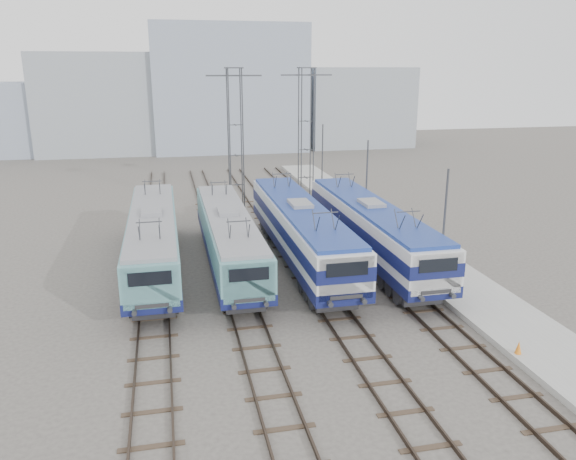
# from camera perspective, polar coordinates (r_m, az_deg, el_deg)

# --- Properties ---
(ground) EXTENTS (160.00, 160.00, 0.00)m
(ground) POSITION_cam_1_polar(r_m,az_deg,el_deg) (27.80, 0.78, -9.51)
(ground) COLOR #514C47
(platform) EXTENTS (4.00, 70.00, 0.30)m
(platform) POSITION_cam_1_polar(r_m,az_deg,el_deg) (38.00, 13.13, -2.49)
(platform) COLOR #9E9E99
(platform) RESTS_ON ground
(locomotive_far_left) EXTENTS (2.83, 17.89, 3.37)m
(locomotive_far_left) POSITION_cam_1_polar(r_m,az_deg,el_deg) (34.72, -13.53, -0.70)
(locomotive_far_left) COLOR #12184F
(locomotive_far_left) RESTS_ON ground
(locomotive_center_left) EXTENTS (2.74, 17.32, 3.26)m
(locomotive_center_left) POSITION_cam_1_polar(r_m,az_deg,el_deg) (34.43, -6.04, -0.58)
(locomotive_center_left) COLOR #12184F
(locomotive_center_left) RESTS_ON ground
(locomotive_center_right) EXTENTS (2.97, 18.80, 3.53)m
(locomotive_center_right) POSITION_cam_1_polar(r_m,az_deg,el_deg) (35.00, 1.30, 0.18)
(locomotive_center_right) COLOR #12184F
(locomotive_center_right) RESTS_ON ground
(locomotive_far_right) EXTENTS (2.91, 18.39, 3.46)m
(locomotive_far_right) POSITION_cam_1_polar(r_m,az_deg,el_deg) (35.89, 8.47, 0.33)
(locomotive_far_right) COLOR #12184F
(locomotive_far_right) RESTS_ON ground
(catenary_tower_west) EXTENTS (4.50, 1.20, 12.00)m
(catenary_tower_west) POSITION_cam_1_polar(r_m,az_deg,el_deg) (47.04, -5.36, 9.55)
(catenary_tower_west) COLOR #3F4247
(catenary_tower_west) RESTS_ON ground
(catenary_tower_east) EXTENTS (4.50, 1.20, 12.00)m
(catenary_tower_east) POSITION_cam_1_polar(r_m,az_deg,el_deg) (50.19, 1.85, 10.03)
(catenary_tower_east) COLOR #3F4247
(catenary_tower_east) RESTS_ON ground
(mast_front) EXTENTS (0.12, 0.12, 7.00)m
(mast_front) POSITION_cam_1_polar(r_m,az_deg,el_deg) (31.21, 15.51, -0.31)
(mast_front) COLOR #3F4247
(mast_front) RESTS_ON ground
(mast_mid) EXTENTS (0.12, 0.12, 7.00)m
(mast_mid) POSITION_cam_1_polar(r_m,az_deg,el_deg) (41.85, 7.96, 4.26)
(mast_mid) COLOR #3F4247
(mast_mid) RESTS_ON ground
(mast_rear) EXTENTS (0.12, 0.12, 7.00)m
(mast_rear) POSITION_cam_1_polar(r_m,az_deg,el_deg) (53.07, 3.50, 6.92)
(mast_rear) COLOR #3F4247
(mast_rear) RESTS_ON ground
(safety_cone) EXTENTS (0.28, 0.28, 0.57)m
(safety_cone) POSITION_cam_1_polar(r_m,az_deg,el_deg) (26.32, 22.37, -10.97)
(safety_cone) COLOR orange
(safety_cone) RESTS_ON platform
(building_west) EXTENTS (18.00, 12.00, 14.00)m
(building_west) POSITION_cam_1_polar(r_m,az_deg,el_deg) (86.92, -18.21, 12.12)
(building_west) COLOR #939CA5
(building_west) RESTS_ON ground
(building_center) EXTENTS (22.00, 14.00, 18.00)m
(building_center) POSITION_cam_1_polar(r_m,az_deg,el_deg) (86.97, -6.11, 14.14)
(building_center) COLOR #909CB0
(building_center) RESTS_ON ground
(building_east) EXTENTS (16.00, 12.00, 12.00)m
(building_east) POSITION_cam_1_polar(r_m,az_deg,el_deg) (91.55, 6.79, 12.34)
(building_east) COLOR #939CA5
(building_east) RESTS_ON ground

